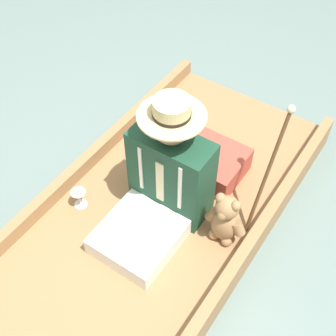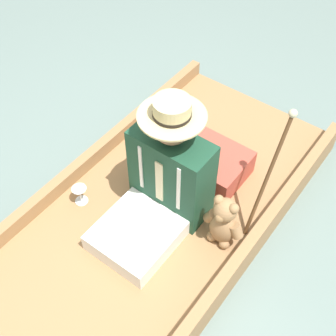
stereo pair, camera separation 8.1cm
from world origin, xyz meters
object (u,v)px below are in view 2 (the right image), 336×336
at_px(seated_person, 163,182).
at_px(walking_cane, 273,164).
at_px(wine_glass, 80,192).
at_px(teddy_bear, 223,222).

relative_size(seated_person, walking_cane, 1.10).
relative_size(wine_glass, walking_cane, 0.17).
bearing_deg(walking_cane, seated_person, 36.41).
xyz_separation_m(teddy_bear, wine_glass, (0.78, 0.27, -0.07)).
bearing_deg(wine_glass, walking_cane, -147.71).
height_order(seated_person, teddy_bear, seated_person).
height_order(wine_glass, walking_cane, walking_cane).
xyz_separation_m(seated_person, walking_cane, (-0.44, -0.33, 0.14)).
distance_m(seated_person, walking_cane, 0.57).
height_order(teddy_bear, wine_glass, teddy_bear).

